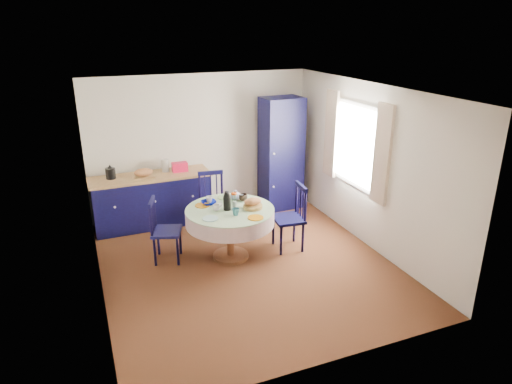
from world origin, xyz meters
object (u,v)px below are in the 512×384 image
at_px(chair_left, 164,230).
at_px(mug_b, 236,212).
at_px(dining_table, 230,217).
at_px(mug_c, 243,197).
at_px(chair_far, 213,203).
at_px(cobalt_bowl, 209,203).
at_px(mug_a, 216,208).
at_px(pantry_cabinet, 281,154).
at_px(chair_right, 291,217).
at_px(mug_d, 209,200).
at_px(kitchen_counter, 152,199).

xyz_separation_m(chair_left, mug_b, (0.92, -0.53, 0.35)).
bearing_deg(dining_table, mug_b, -90.70).
height_order(chair_left, mug_c, chair_left).
bearing_deg(chair_far, dining_table, -84.02).
distance_m(chair_far, cobalt_bowl, 0.78).
distance_m(mug_a, mug_c, 0.54).
bearing_deg(mug_c, pantry_cabinet, 47.08).
relative_size(chair_far, chair_right, 0.99).
height_order(dining_table, mug_d, dining_table).
bearing_deg(mug_c, chair_far, 110.01).
height_order(mug_a, cobalt_bowl, mug_a).
xyz_separation_m(pantry_cabinet, mug_a, (-1.74, -1.56, -0.21)).
xyz_separation_m(chair_far, mug_b, (-0.02, -1.21, 0.31)).
xyz_separation_m(mug_a, mug_b, (0.20, -0.27, 0.01)).
relative_size(mug_c, cobalt_bowl, 0.60).
relative_size(mug_a, mug_c, 0.82).
height_order(mug_a, mug_c, mug_c).
relative_size(chair_far, mug_a, 9.37).
bearing_deg(pantry_cabinet, cobalt_bowl, -146.92).
xyz_separation_m(mug_b, cobalt_bowl, (-0.24, 0.53, -0.02)).
distance_m(chair_far, mug_a, 1.02).
bearing_deg(chair_left, dining_table, -88.25).
bearing_deg(mug_a, mug_c, 23.73).
relative_size(kitchen_counter, mug_b, 18.49).
height_order(kitchen_counter, pantry_cabinet, pantry_cabinet).
relative_size(mug_b, cobalt_bowl, 0.50).
xyz_separation_m(mug_d, cobalt_bowl, (-0.03, -0.06, -0.02)).
bearing_deg(chair_far, chair_left, -137.23).
bearing_deg(mug_c, dining_table, -140.62).
bearing_deg(mug_c, mug_a, -156.27).
bearing_deg(chair_far, chair_right, -40.11).
bearing_deg(kitchen_counter, mug_a, -68.25).
bearing_deg(kitchen_counter, chair_far, -37.49).
xyz_separation_m(chair_far, chair_right, (0.94, -1.02, 0.00)).
relative_size(mug_b, mug_d, 1.05).
relative_size(chair_right, mug_d, 9.96).
xyz_separation_m(kitchen_counter, mug_d, (0.66, -1.28, 0.37)).
height_order(mug_b, cobalt_bowl, mug_b).
bearing_deg(mug_b, kitchen_counter, 114.72).
distance_m(pantry_cabinet, mug_c, 1.85).
bearing_deg(mug_d, pantry_cabinet, 35.20).
relative_size(kitchen_counter, mug_c, 15.14).
bearing_deg(pantry_cabinet, chair_left, -155.31).
height_order(chair_right, mug_b, chair_right).
bearing_deg(dining_table, pantry_cabinet, 45.79).
bearing_deg(dining_table, mug_a, 174.67).
distance_m(mug_a, mug_d, 0.33).
distance_m(chair_right, mug_d, 1.27).
bearing_deg(chair_far, cobalt_bowl, -103.76).
distance_m(dining_table, cobalt_bowl, 0.40).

